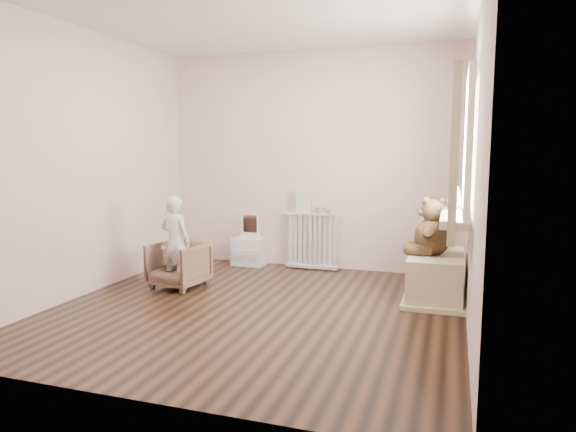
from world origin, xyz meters
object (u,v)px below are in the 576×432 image
(toy_vanity, at_px, (249,243))
(armchair, at_px, (179,265))
(teddy_bear, at_px, (433,231))
(plush_cat, at_px, (454,198))
(child, at_px, (175,241))
(toy_bench, at_px, (436,278))
(radiator, at_px, (312,237))

(toy_vanity, xyz_separation_m, armchair, (-0.30, -1.20, -0.04))
(teddy_bear, bearing_deg, plush_cat, -46.57)
(teddy_bear, relative_size, plush_cat, 2.29)
(toy_vanity, distance_m, teddy_bear, 2.42)
(child, xyz_separation_m, toy_bench, (2.57, 0.46, -0.29))
(armchair, height_order, toy_bench, armchair)
(child, height_order, toy_bench, child)
(toy_vanity, distance_m, plush_cat, 2.72)
(armchair, height_order, teddy_bear, teddy_bear)
(armchair, relative_size, toy_bench, 0.55)
(child, distance_m, teddy_bear, 2.57)
(radiator, height_order, toy_bench, radiator)
(radiator, distance_m, toy_vanity, 0.81)
(child, height_order, plush_cat, plush_cat)
(radiator, xyz_separation_m, armchair, (-1.11, -1.23, -0.15))
(armchair, distance_m, plush_cat, 2.82)
(toy_vanity, relative_size, teddy_bear, 1.16)
(toy_vanity, relative_size, toy_bench, 0.66)
(radiator, xyz_separation_m, plush_cat, (1.61, -1.05, 0.61))
(radiator, relative_size, toy_vanity, 1.10)
(plush_cat, bearing_deg, toy_vanity, 177.78)
(radiator, height_order, teddy_bear, teddy_bear)
(child, height_order, teddy_bear, child)
(radiator, distance_m, child, 1.70)
(teddy_bear, bearing_deg, radiator, 143.39)
(child, relative_size, teddy_bear, 1.77)
(teddy_bear, bearing_deg, toy_bench, 50.94)
(child, bearing_deg, armchair, -81.03)
(plush_cat, bearing_deg, armchair, -155.49)
(armchair, distance_m, child, 0.26)
(radiator, relative_size, child, 0.72)
(child, bearing_deg, toy_bench, -160.93)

